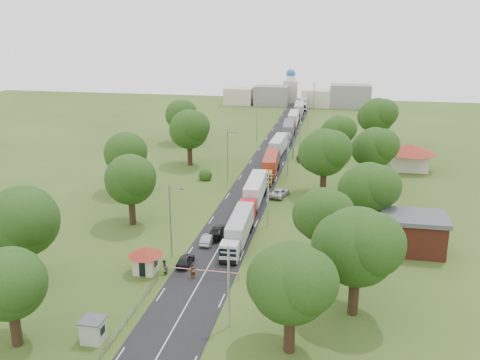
% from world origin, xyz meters
% --- Properties ---
extents(ground, '(260.00, 260.00, 0.00)m').
position_xyz_m(ground, '(0.00, 0.00, 0.00)').
color(ground, '#314918').
rests_on(ground, ground).
extents(road, '(8.00, 200.00, 0.04)m').
position_xyz_m(road, '(0.00, 20.00, 0.00)').
color(road, black).
rests_on(road, ground).
extents(boom_barrier, '(9.22, 0.35, 1.18)m').
position_xyz_m(boom_barrier, '(-1.36, -25.00, 0.89)').
color(boom_barrier, slate).
rests_on(boom_barrier, ground).
extents(guard_booth, '(4.40, 4.40, 3.45)m').
position_xyz_m(guard_booth, '(-7.20, -25.00, 2.16)').
color(guard_booth, beige).
rests_on(guard_booth, ground).
extents(kiosk, '(2.30, 2.30, 2.41)m').
position_xyz_m(kiosk, '(-7.00, -40.00, 1.23)').
color(kiosk, '#99A593').
rests_on(kiosk, ground).
extents(guard_rail, '(0.10, 17.00, 1.70)m').
position_xyz_m(guard_rail, '(-5.00, -35.00, 0.00)').
color(guard_rail, slate).
rests_on(guard_rail, ground).
extents(info_sign, '(0.12, 3.10, 4.10)m').
position_xyz_m(info_sign, '(5.20, 35.00, 3.00)').
color(info_sign, slate).
rests_on(info_sign, ground).
extents(pole_0, '(1.60, 0.24, 9.00)m').
position_xyz_m(pole_0, '(5.50, -35.00, 4.68)').
color(pole_0, gray).
rests_on(pole_0, ground).
extents(pole_1, '(1.60, 0.24, 9.00)m').
position_xyz_m(pole_1, '(5.50, -7.00, 4.68)').
color(pole_1, gray).
rests_on(pole_1, ground).
extents(pole_2, '(1.60, 0.24, 9.00)m').
position_xyz_m(pole_2, '(5.50, 21.00, 4.68)').
color(pole_2, gray).
rests_on(pole_2, ground).
extents(pole_3, '(1.60, 0.24, 9.00)m').
position_xyz_m(pole_3, '(5.50, 49.00, 4.68)').
color(pole_3, gray).
rests_on(pole_3, ground).
extents(pole_4, '(1.60, 0.24, 9.00)m').
position_xyz_m(pole_4, '(5.50, 77.00, 4.68)').
color(pole_4, gray).
rests_on(pole_4, ground).
extents(pole_5, '(1.60, 0.24, 9.00)m').
position_xyz_m(pole_5, '(5.50, 105.00, 4.68)').
color(pole_5, gray).
rests_on(pole_5, ground).
extents(lamp_0, '(2.03, 0.22, 10.00)m').
position_xyz_m(lamp_0, '(-5.35, -20.00, 5.55)').
color(lamp_0, slate).
rests_on(lamp_0, ground).
extents(lamp_1, '(2.03, 0.22, 10.00)m').
position_xyz_m(lamp_1, '(-5.35, 15.00, 5.55)').
color(lamp_1, slate).
rests_on(lamp_1, ground).
extents(lamp_2, '(2.03, 0.22, 10.00)m').
position_xyz_m(lamp_2, '(-5.35, 50.00, 5.55)').
color(lamp_2, slate).
rests_on(lamp_2, ground).
extents(tree_0, '(8.80, 8.80, 11.07)m').
position_xyz_m(tree_0, '(11.99, -37.84, 7.22)').
color(tree_0, '#382616').
rests_on(tree_0, ground).
extents(tree_1, '(9.60, 9.60, 12.05)m').
position_xyz_m(tree_1, '(17.99, -29.83, 7.85)').
color(tree_1, '#382616').
rests_on(tree_1, ground).
extents(tree_2, '(8.00, 8.00, 10.10)m').
position_xyz_m(tree_2, '(13.99, -17.86, 6.60)').
color(tree_2, '#382616').
rests_on(tree_2, ground).
extents(tree_3, '(8.80, 8.80, 11.07)m').
position_xyz_m(tree_3, '(19.99, -7.84, 7.22)').
color(tree_3, '#382616').
rests_on(tree_3, ground).
extents(tree_4, '(9.60, 9.60, 12.05)m').
position_xyz_m(tree_4, '(12.99, 10.17, 7.85)').
color(tree_4, '#382616').
rests_on(tree_4, ground).
extents(tree_5, '(8.80, 8.80, 11.07)m').
position_xyz_m(tree_5, '(21.99, 18.16, 7.22)').
color(tree_5, '#382616').
rests_on(tree_5, ground).
extents(tree_6, '(8.00, 8.00, 10.10)m').
position_xyz_m(tree_6, '(14.99, 35.14, 6.60)').
color(tree_6, '#382616').
rests_on(tree_6, ground).
extents(tree_7, '(9.60, 9.60, 12.05)m').
position_xyz_m(tree_7, '(23.99, 50.17, 7.85)').
color(tree_7, '#382616').
rests_on(tree_7, ground).
extents(tree_8, '(8.00, 8.00, 10.10)m').
position_xyz_m(tree_8, '(-14.01, -41.86, 6.60)').
color(tree_8, '#382616').
rests_on(tree_8, ground).
extents(tree_9, '(9.60, 9.60, 12.05)m').
position_xyz_m(tree_9, '(-20.01, -29.83, 7.85)').
color(tree_9, '#382616').
rests_on(tree_9, ground).
extents(tree_10, '(8.80, 8.80, 11.07)m').
position_xyz_m(tree_10, '(-15.01, -9.84, 7.22)').
color(tree_10, '#382616').
rests_on(tree_10, ground).
extents(tree_11, '(8.80, 8.80, 11.07)m').
position_xyz_m(tree_11, '(-22.01, 5.16, 7.22)').
color(tree_11, '#382616').
rests_on(tree_11, ground).
extents(tree_12, '(9.60, 9.60, 12.05)m').
position_xyz_m(tree_12, '(-16.01, 25.17, 7.85)').
color(tree_12, '#382616').
rests_on(tree_12, ground).
extents(tree_13, '(8.80, 8.80, 11.07)m').
position_xyz_m(tree_13, '(-24.01, 45.16, 7.22)').
color(tree_13, '#382616').
rests_on(tree_13, ground).
extents(house_brick, '(8.60, 6.60, 5.20)m').
position_xyz_m(house_brick, '(26.00, -12.00, 2.65)').
color(house_brick, maroon).
rests_on(house_brick, ground).
extents(house_cream, '(10.08, 10.08, 5.80)m').
position_xyz_m(house_cream, '(30.00, 30.00, 3.64)').
color(house_cream, beige).
rests_on(house_cream, ground).
extents(distant_town, '(52.00, 8.00, 8.00)m').
position_xyz_m(distant_town, '(0.68, 110.00, 3.49)').
color(distant_town, gray).
rests_on(distant_town, ground).
extents(church, '(5.00, 5.00, 12.30)m').
position_xyz_m(church, '(-4.00, 118.00, 5.39)').
color(church, beige).
rests_on(church, ground).
extents(truck_0, '(2.78, 14.17, 3.92)m').
position_xyz_m(truck_0, '(2.39, -14.07, 2.08)').
color(truck_0, silver).
rests_on(truck_0, ground).
extents(truck_1, '(3.01, 15.18, 4.20)m').
position_xyz_m(truck_1, '(1.82, 2.61, 2.23)').
color(truck_1, red).
rests_on(truck_1, ground).
extents(truck_2, '(3.35, 15.16, 4.19)m').
position_xyz_m(truck_2, '(2.08, 19.76, 2.22)').
color(truck_2, gold).
rests_on(truck_2, ground).
extents(truck_3, '(2.96, 15.04, 4.16)m').
position_xyz_m(truck_3, '(1.61, 36.03, 2.21)').
color(truck_3, navy).
rests_on(truck_3, ground).
extents(truck_4, '(3.45, 15.48, 4.27)m').
position_xyz_m(truck_4, '(2.03, 54.16, 2.27)').
color(truck_4, '#AEAEAE').
rests_on(truck_4, ground).
extents(truck_5, '(2.90, 14.91, 4.13)m').
position_xyz_m(truck_5, '(1.66, 70.92, 2.19)').
color(truck_5, maroon).
rests_on(truck_5, ground).
extents(truck_6, '(3.34, 15.68, 4.33)m').
position_xyz_m(truck_6, '(1.91, 87.11, 2.30)').
color(truck_6, '#256439').
rests_on(truck_6, ground).
extents(truck_7, '(2.79, 13.80, 3.82)m').
position_xyz_m(truck_7, '(2.34, 104.72, 2.02)').
color(truck_7, silver).
rests_on(truck_7, ground).
extents(car_lane_front, '(1.66, 4.07, 1.38)m').
position_xyz_m(car_lane_front, '(-3.00, -22.09, 0.69)').
color(car_lane_front, black).
rests_on(car_lane_front, ground).
extents(car_lane_mid, '(1.47, 4.09, 1.34)m').
position_xyz_m(car_lane_mid, '(-1.86, -14.85, 0.67)').
color(car_lane_mid, '#94979C').
rests_on(car_lane_mid, ground).
extents(car_lane_rear, '(2.53, 5.51, 1.56)m').
position_xyz_m(car_lane_rear, '(-1.00, -12.00, 0.78)').
color(car_lane_rear, black).
rests_on(car_lane_rear, ground).
extents(car_verge_near, '(3.57, 5.77, 1.49)m').
position_xyz_m(car_verge_near, '(5.50, 7.60, 0.75)').
color(car_verge_near, '#B8B8B8').
rests_on(car_verge_near, ground).
extents(car_verge_far, '(2.68, 4.91, 1.58)m').
position_xyz_m(car_verge_far, '(7.28, 33.23, 0.79)').
color(car_verge_far, '#5A5D62').
rests_on(car_verge_far, ground).
extents(pedestrian_near, '(0.78, 0.74, 1.80)m').
position_xyz_m(pedestrian_near, '(-1.00, -25.53, 0.90)').
color(pedestrian_near, gray).
rests_on(pedestrian_near, ground).
extents(pedestrian_booth, '(1.03, 1.10, 1.81)m').
position_xyz_m(pedestrian_booth, '(-4.80, -25.06, 0.90)').
color(pedestrian_booth, gray).
rests_on(pedestrian_booth, ground).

